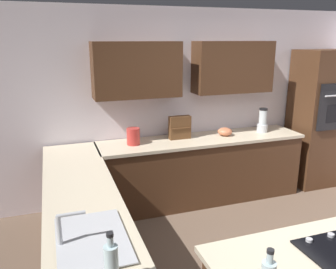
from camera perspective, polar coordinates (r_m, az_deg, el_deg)
wall_back at (r=4.87m, az=4.62°, el=6.44°), size 6.00×0.44×2.60m
lower_cabinets_back at (r=4.84m, az=5.56°, el=-5.96°), size 2.80×0.60×0.86m
countertop_back at (r=4.69m, az=5.71°, el=-0.84°), size 2.84×0.64×0.04m
lower_cabinets_side at (r=3.41m, az=-13.74°, el=-16.17°), size 0.60×2.90×0.86m
countertop_side at (r=3.20m, az=-14.26°, el=-9.28°), size 0.64×2.94×0.04m
wall_oven at (r=5.73m, az=23.82°, el=2.42°), size 0.80×0.66×2.05m
sink_unit at (r=2.44m, az=-12.66°, el=-16.47°), size 0.46×0.70×0.23m
blender at (r=5.13m, az=15.36°, el=2.04°), size 0.15×0.15×0.35m
mixing_bowl at (r=4.84m, az=9.39°, el=0.48°), size 0.20×0.20×0.11m
spice_rack at (r=4.60m, az=1.95°, el=1.17°), size 0.29×0.11×0.31m
kettle at (r=4.38m, az=-5.76°, el=-0.31°), size 0.17×0.17×0.21m
dish_soap_bottle at (r=1.99m, az=-9.34°, el=-20.52°), size 0.08×0.08×0.33m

